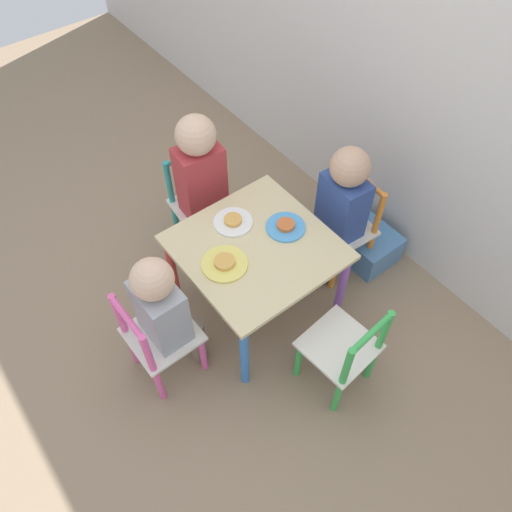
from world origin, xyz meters
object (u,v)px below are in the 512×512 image
Objects in this scene: chair_teal at (200,205)px; plate_back at (286,226)px; plate_left at (233,222)px; chair_green at (343,351)px; chair_pink at (158,339)px; storage_bin at (361,240)px; child_left at (202,178)px; child_front at (165,308)px; kids_table at (256,255)px; child_back at (340,204)px; chair_orange at (345,227)px; plate_front at (225,263)px.

chair_teal is 0.55m from plate_back.
plate_left is at bearing -92.24° from chair_teal.
chair_green is 0.68m from plate_left.
chair_pink is (0.50, -0.54, 0.00)m from chair_teal.
chair_teal is 0.82m from storage_bin.
plate_back is at bearing -70.07° from child_left.
child_front is 4.23× the size of plate_back.
chair_green is at bearing 5.13° from kids_table.
child_front is 0.59m from plate_back.
child_back is 0.62m from child_left.
child_back is 4.43× the size of plate_back.
chair_teal is 0.99m from chair_green.
storage_bin is at bearing -93.31° from chair_pink.
child_front is at bearing -69.69° from plate_left.
plate_back and plate_left have the same top height.
chair_orange is at bearing -41.16° from child_left.
chair_green is at bearing -132.84° from chair_pink.
child_back is 0.48m from plate_left.
chair_pink is 0.95m from child_back.
child_left is (-0.44, 0.04, 0.09)m from kids_table.
chair_teal is at bearing 158.22° from plate_front.
plate_left is at bearing 135.00° from plate_front.
child_left is at bearing 156.19° from plate_front.
child_back reaches higher than chair_orange.
chair_orange is 0.70m from chair_teal.
chair_pink is 3.09× the size of plate_back.
child_left reaches higher than plate_back.
chair_teal is (-0.53, -0.45, 0.00)m from chair_orange.
plate_left is at bearing -108.97° from child_back.
kids_table is 1.17× the size of chair_teal.
child_left is 0.86m from storage_bin.
chair_orange is at bearing 85.51° from kids_table.
child_back reaches higher than storage_bin.
chair_orange reaches higher than plate_left.
child_back reaches higher than chair_teal.
child_left is at bearing -47.68° from child_front.
child_front is (-0.00, 0.06, 0.17)m from chair_pink.
chair_green is 0.70m from child_front.
plate_back is (0.50, 0.11, 0.21)m from chair_teal.
chair_orange is 0.70m from child_left.
child_back is 2.03× the size of storage_bin.
chair_orange reaches higher than kids_table.
kids_table is 0.70m from storage_bin.
child_back is 0.59m from plate_front.
child_front is 0.28m from plate_front.
plate_front is at bearing -89.55° from child_front.
chair_teal is at bearing 175.03° from kids_table.
child_back is (0.53, 0.39, 0.19)m from chair_teal.
child_left reaches higher than storage_bin.
chair_pink is (0.01, -0.50, -0.14)m from kids_table.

